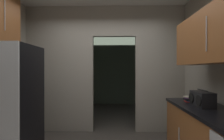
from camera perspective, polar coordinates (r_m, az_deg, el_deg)
kitchen_partition at (r=3.90m, az=-3.24°, el=1.62°), size 3.50×0.12×2.78m
adjoining_room_shell at (r=5.98m, az=-1.13°, el=0.33°), size 3.50×3.12×2.78m
refrigerator at (r=2.94m, az=-31.55°, el=-9.96°), size 0.80×0.79×1.72m
upper_cabinet_counterside at (r=2.31m, az=32.60°, el=10.01°), size 0.36×1.95×0.65m
boombox at (r=2.64m, az=27.39°, el=-8.44°), size 0.20×0.36×0.23m
book_stack at (r=2.94m, az=23.93°, el=-8.66°), size 0.14×0.16×0.08m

